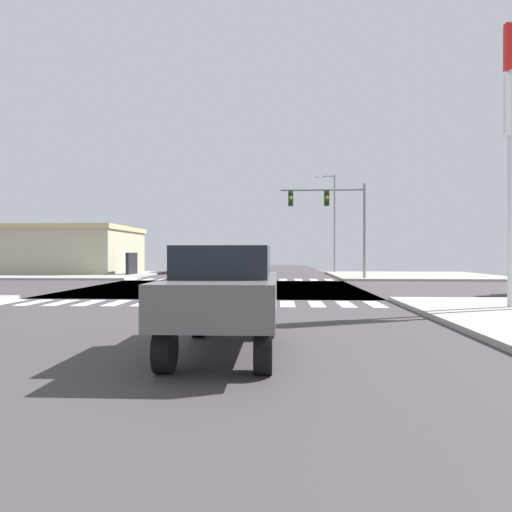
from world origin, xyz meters
name	(u,v)px	position (x,y,z in m)	size (l,w,h in m)	color
ground	(220,288)	(0.00, 0.00, -0.03)	(90.00, 90.00, 0.05)	#413B40
sidewalk_corner_ne	(412,276)	(13.00, 12.00, 0.07)	(12.00, 12.00, 0.14)	#A09B91
sidewalk_corner_nw	(74,275)	(-13.00, 12.00, 0.07)	(12.00, 12.00, 0.14)	#9B9997
crosswalk_near	(187,303)	(-0.25, -7.30, 0.00)	(13.50, 2.00, 0.01)	white
crosswalk_far	(230,280)	(-0.25, 7.30, 0.00)	(13.50, 2.00, 0.01)	white
traffic_signal_mast	(332,209)	(6.43, 7.35, 4.64)	(5.60, 0.55, 6.32)	gray
street_lamp	(332,215)	(7.57, 17.17, 5.07)	(1.78, 0.32, 8.54)	gray
bank_building	(41,250)	(-17.58, 15.72, 2.02)	(17.19, 9.89, 4.02)	#AEA589
sedan_queued_3	(211,259)	(-5.00, 30.86, 1.12)	(1.80, 4.30, 1.88)	black
sedan_leading_4	(225,289)	(2.00, -15.21, 1.12)	(1.80, 4.30, 1.88)	black
suv_middle_2	(188,257)	(-5.00, 17.04, 1.39)	(1.96, 4.60, 2.34)	black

